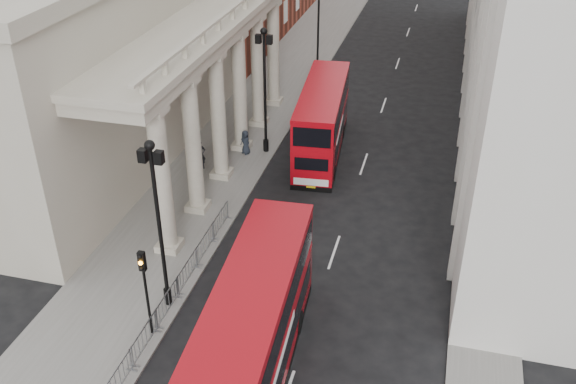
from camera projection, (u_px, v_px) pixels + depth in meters
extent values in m
plane|color=black|center=(143.00, 370.00, 26.17)|extent=(260.00, 260.00, 0.00)
cube|color=slate|center=(272.00, 94.00, 51.77)|extent=(6.00, 140.00, 0.12)
cube|color=slate|center=(483.00, 114.00, 48.19)|extent=(3.00, 140.00, 0.12)
cube|color=slate|center=(308.00, 97.00, 51.12)|extent=(0.20, 140.00, 0.14)
cube|color=#A49B89|center=(105.00, 63.00, 40.38)|extent=(9.00, 28.00, 12.00)
cylinder|color=black|center=(168.00, 296.00, 29.36)|extent=(0.36, 0.36, 0.80)
cylinder|color=black|center=(160.00, 231.00, 27.53)|extent=(0.18, 0.18, 8.00)
sphere|color=black|center=(149.00, 145.00, 25.44)|extent=(0.44, 0.44, 0.44)
cube|color=black|center=(159.00, 158.00, 25.62)|extent=(0.35, 0.35, 0.55)
cube|color=black|center=(143.00, 155.00, 25.77)|extent=(0.35, 0.35, 0.55)
cylinder|color=black|center=(266.00, 145.00, 42.69)|extent=(0.36, 0.36, 0.80)
cylinder|color=black|center=(265.00, 95.00, 40.85)|extent=(0.18, 0.18, 8.00)
sphere|color=black|center=(264.00, 31.00, 38.76)|extent=(0.44, 0.44, 0.44)
cube|color=black|center=(269.00, 40.00, 38.94)|extent=(0.35, 0.35, 0.55)
cube|color=black|center=(258.00, 39.00, 39.09)|extent=(0.35, 0.35, 0.55)
cylinder|color=black|center=(317.00, 66.00, 56.01)|extent=(0.36, 0.36, 0.80)
cylinder|color=black|center=(318.00, 25.00, 54.18)|extent=(0.18, 0.18, 8.00)
cylinder|color=black|center=(148.00, 302.00, 27.02)|extent=(0.12, 0.12, 3.40)
cube|color=black|center=(142.00, 261.00, 25.92)|extent=(0.28, 0.22, 0.90)
sphere|color=black|center=(140.00, 257.00, 25.66)|extent=(0.18, 0.18, 0.18)
sphere|color=orange|center=(141.00, 263.00, 25.81)|extent=(0.18, 0.18, 0.18)
sphere|color=black|center=(141.00, 269.00, 25.96)|extent=(0.18, 0.18, 0.18)
cube|color=gray|center=(118.00, 380.00, 24.82)|extent=(0.50, 2.30, 1.10)
cube|color=gray|center=(144.00, 338.00, 26.78)|extent=(0.50, 2.30, 1.10)
cube|color=gray|center=(167.00, 303.00, 28.73)|extent=(0.50, 2.30, 1.10)
cube|color=gray|center=(187.00, 271.00, 30.69)|extent=(0.50, 2.30, 1.10)
cube|color=gray|center=(205.00, 244.00, 32.65)|extent=(0.50, 2.30, 1.10)
cube|color=gray|center=(221.00, 220.00, 34.60)|extent=(0.50, 2.30, 1.10)
cube|color=#94060F|center=(256.00, 344.00, 25.44)|extent=(3.26, 11.11, 2.09)
cube|color=#94060F|center=(255.00, 302.00, 24.33)|extent=(3.26, 11.11, 1.83)
cube|color=#94060F|center=(254.00, 281.00, 23.80)|extent=(3.31, 11.16, 0.26)
cube|color=black|center=(257.00, 367.00, 26.06)|extent=(3.28, 11.12, 0.37)
cube|color=black|center=(256.00, 340.00, 25.30)|extent=(3.20, 9.03, 1.05)
cube|color=black|center=(255.00, 300.00, 24.28)|extent=(3.29, 10.49, 1.15)
cylinder|color=black|center=(245.00, 315.00, 28.25)|extent=(0.40, 1.06, 1.05)
cylinder|color=black|center=(297.00, 322.00, 27.85)|extent=(0.40, 1.06, 1.05)
cube|color=#A80711|center=(322.00, 134.00, 42.26)|extent=(3.44, 10.70, 2.00)
cube|color=#A80711|center=(323.00, 105.00, 41.20)|extent=(3.44, 10.70, 1.75)
cube|color=#A80711|center=(323.00, 90.00, 40.69)|extent=(3.49, 10.74, 0.25)
cube|color=black|center=(321.00, 150.00, 42.86)|extent=(3.46, 10.70, 0.35)
cube|color=black|center=(322.00, 131.00, 42.13)|extent=(3.32, 8.71, 1.00)
cube|color=black|center=(323.00, 103.00, 41.15)|extent=(3.45, 10.10, 1.10)
cube|color=white|center=(311.00, 182.00, 38.16)|extent=(2.10, 0.25, 0.45)
cube|color=yellow|center=(311.00, 187.00, 38.32)|extent=(0.55, 0.09, 0.13)
cylinder|color=black|center=(296.00, 170.00, 39.75)|extent=(0.41, 1.03, 1.00)
cylinder|color=black|center=(333.00, 173.00, 39.43)|extent=(0.41, 1.03, 1.00)
cylinder|color=black|center=(310.00, 129.00, 44.94)|extent=(0.41, 1.03, 1.00)
cylinder|color=black|center=(342.00, 131.00, 44.62)|extent=(0.41, 1.03, 1.00)
imported|color=black|center=(200.00, 155.00, 40.29)|extent=(0.83, 0.75, 1.90)
imported|color=black|center=(219.00, 141.00, 42.32)|extent=(0.79, 0.62, 1.61)
imported|color=black|center=(245.00, 142.00, 42.14)|extent=(0.96, 0.87, 1.64)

